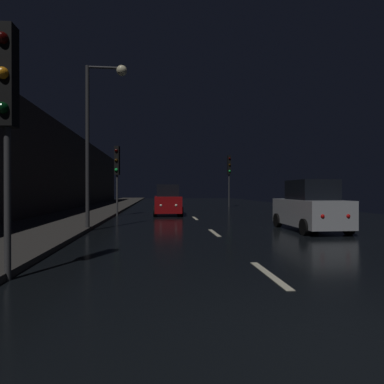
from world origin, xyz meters
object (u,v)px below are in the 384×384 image
traffic_light_near_left (7,95)px  traffic_light_far_right (229,169)px  streetlamp_overhead (99,120)px  car_approaching_headlights (168,201)px  traffic_light_far_left (117,165)px  car_parked_right_near (310,207)px

traffic_light_near_left → traffic_light_far_right: bearing=160.6°
traffic_light_near_left → streetlamp_overhead: streetlamp_overhead is taller
traffic_light_near_left → car_approaching_headlights: (3.45, 16.39, -2.51)m
streetlamp_overhead → traffic_light_far_left: bearing=91.9°
traffic_light_near_left → car_approaching_headlights: traffic_light_near_left is taller
traffic_light_near_left → streetlamp_overhead: size_ratio=0.69×
streetlamp_overhead → car_parked_right_near: bearing=-5.1°
traffic_light_near_left → traffic_light_far_left: bearing=-179.3°
traffic_light_near_left → car_approaching_headlights: size_ratio=1.16×
traffic_light_far_right → streetlamp_overhead: streetlamp_overhead is taller
streetlamp_overhead → car_parked_right_near: (8.77, -0.78, -3.64)m
traffic_light_far_right → traffic_light_near_left: bearing=-26.9°
traffic_light_far_right → streetlamp_overhead: (-9.57, -19.04, 0.80)m
traffic_light_far_right → car_parked_right_near: (-0.80, -19.82, -2.84)m
traffic_light_far_left → car_approaching_headlights: size_ratio=1.12×
traffic_light_near_left → traffic_light_far_left: (0.10, 15.99, -0.13)m
traffic_light_far_left → car_parked_right_near: traffic_light_far_left is taller
traffic_light_far_right → traffic_light_far_left: (-9.84, -10.70, -0.47)m
traffic_light_far_left → traffic_light_near_left: bearing=9.5°
traffic_light_far_left → car_approaching_headlights: bearing=106.6°
traffic_light_far_left → streetlamp_overhead: streetlamp_overhead is taller
traffic_light_far_left → traffic_light_far_right: bearing=147.2°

